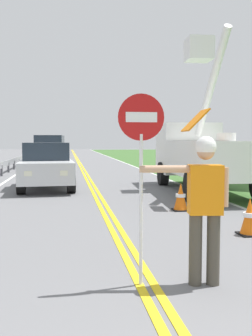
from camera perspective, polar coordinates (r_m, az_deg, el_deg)
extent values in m
cube|color=yellow|center=(20.93, -6.36, -0.79)|extent=(0.11, 110.00, 0.01)
cube|color=yellow|center=(20.94, -5.87, -0.79)|extent=(0.11, 110.00, 0.01)
cube|color=silver|center=(21.40, 3.56, -0.67)|extent=(0.12, 110.00, 0.01)
cube|color=silver|center=(21.08, -15.94, -0.89)|extent=(0.12, 110.00, 0.01)
cylinder|color=#474238|center=(4.93, 12.82, -11.69)|extent=(0.16, 0.16, 0.88)
cylinder|color=#474238|center=(4.88, 10.26, -11.81)|extent=(0.16, 0.16, 0.88)
cube|color=orange|center=(4.76, 11.67, -3.14)|extent=(0.43, 0.29, 0.60)
cylinder|color=tan|center=(4.65, 5.70, -0.15)|extent=(0.61, 0.17, 0.09)
cylinder|color=tan|center=(4.81, 14.47, -2.75)|extent=(0.09, 0.09, 0.48)
sphere|color=tan|center=(4.72, 11.76, 2.52)|extent=(0.22, 0.22, 0.22)
sphere|color=white|center=(4.72, 11.76, 3.13)|extent=(0.25, 0.25, 0.25)
cylinder|color=silver|center=(4.69, 2.23, -6.32)|extent=(0.04, 0.04, 1.85)
cylinder|color=#B71414|center=(4.62, 2.27, 7.54)|extent=(0.56, 0.03, 0.56)
cube|color=white|center=(4.60, 2.31, 7.55)|extent=(0.38, 0.01, 0.12)
cube|color=white|center=(12.49, 13.11, 1.39)|extent=(2.53, 4.71, 1.10)
cube|color=white|center=(15.78, 9.06, 2.89)|extent=(2.31, 2.21, 2.00)
cube|color=#1E2833|center=(16.78, 8.17, 3.99)|extent=(1.98, 0.16, 0.90)
cylinder|color=silver|center=(11.61, 14.64, 4.48)|extent=(0.56, 0.56, 0.24)
cylinder|color=silver|center=(13.09, 12.52, 11.72)|extent=(0.40, 3.07, 3.21)
cube|color=white|center=(14.72, 10.77, 16.91)|extent=(0.95, 0.95, 0.80)
cube|color=orange|center=(10.42, 10.25, 6.97)|extent=(0.63, 0.83, 0.59)
cylinder|color=black|center=(15.41, 5.51, -0.83)|extent=(0.37, 0.94, 0.92)
cylinder|color=black|center=(15.94, 12.79, -0.75)|extent=(0.37, 0.94, 0.92)
cylinder|color=black|center=(11.26, 9.79, -2.67)|extent=(0.37, 0.94, 0.92)
cube|color=silver|center=(14.33, -11.72, -0.30)|extent=(2.03, 4.18, 0.72)
cube|color=#1E2833|center=(14.55, -11.75, 2.45)|extent=(1.70, 1.79, 0.64)
cube|color=#EAEACC|center=(12.31, -9.20, -0.74)|extent=(0.24, 0.07, 0.16)
cube|color=#EAEACC|center=(12.32, -14.34, -0.81)|extent=(0.24, 0.07, 0.16)
cylinder|color=black|center=(13.12, -8.14, -2.23)|extent=(0.31, 0.69, 0.68)
cylinder|color=black|center=(13.13, -15.31, -2.33)|extent=(0.31, 0.69, 0.68)
cylinder|color=black|center=(15.64, -8.67, -1.22)|extent=(0.31, 0.69, 0.68)
cylinder|color=black|center=(15.65, -14.68, -1.31)|extent=(0.31, 0.69, 0.68)
cube|color=silver|center=(24.43, -11.19, 1.72)|extent=(2.07, 4.69, 0.92)
cube|color=#1E2833|center=(24.41, -11.22, 3.78)|extent=(1.76, 2.93, 0.84)
cube|color=#EAEACC|center=(22.11, -10.31, 1.62)|extent=(0.24, 0.07, 0.16)
cube|color=#EAEACC|center=(22.22, -13.15, 1.59)|extent=(0.24, 0.07, 0.16)
cylinder|color=black|center=(22.97, -9.46, 0.44)|extent=(0.31, 0.69, 0.68)
cylinder|color=black|center=(23.13, -13.52, 0.41)|extent=(0.31, 0.69, 0.68)
cylinder|color=black|center=(25.81, -9.07, 0.84)|extent=(0.31, 0.69, 0.68)
cylinder|color=black|center=(25.96, -12.69, 0.81)|extent=(0.31, 0.69, 0.68)
cone|color=orange|center=(7.62, 17.88, -6.87)|extent=(0.36, 0.36, 0.70)
cylinder|color=white|center=(7.61, 17.89, -6.61)|extent=(0.25, 0.25, 0.08)
cube|color=black|center=(7.69, 17.82, -9.33)|extent=(0.40, 0.40, 0.03)
cone|color=orange|center=(9.86, 8.11, -4.25)|extent=(0.36, 0.36, 0.70)
cylinder|color=white|center=(9.85, 8.11, -4.05)|extent=(0.25, 0.25, 0.08)
cube|color=black|center=(9.91, 8.09, -6.17)|extent=(0.40, 0.40, 0.03)
cube|color=#4C4C51|center=(20.17, -17.99, -0.38)|extent=(0.10, 0.10, 0.55)
cube|color=#4C4C51|center=(22.42, -17.06, 0.07)|extent=(0.10, 0.10, 0.55)
cube|color=#4C4C51|center=(24.68, -16.30, 0.43)|extent=(0.10, 0.10, 0.55)
cube|color=#4C4C51|center=(26.95, -15.66, 0.74)|extent=(0.10, 0.10, 0.55)
cube|color=#4C4C51|center=(29.21, -15.13, 1.00)|extent=(0.10, 0.10, 0.55)
cube|color=#4C4C51|center=(31.48, -14.67, 1.22)|extent=(0.10, 0.10, 0.55)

